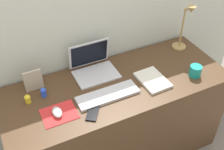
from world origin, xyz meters
TOP-DOWN VIEW (x-y plane):
  - ground_plane at (0.00, 0.00)m, footprint 6.00×6.00m
  - back_wall at (0.00, 0.35)m, footprint 2.77×0.05m
  - desk at (0.00, 0.00)m, footprint 1.57×0.61m
  - laptop at (-0.09, 0.19)m, footprint 0.30×0.24m
  - keyboard at (-0.11, -0.08)m, footprint 0.41×0.13m
  - mousepad at (-0.44, -0.10)m, footprint 0.21×0.17m
  - mouse at (-0.45, -0.10)m, footprint 0.06×0.10m
  - cell_phone at (-0.25, -0.18)m, footprint 0.12×0.14m
  - desk_lamp at (0.64, 0.15)m, footprint 0.11×0.15m
  - notebook_pad at (0.23, -0.08)m, footprint 0.18×0.25m
  - picture_frame at (-0.51, 0.19)m, footprint 0.12×0.02m
  - coffee_mug at (0.53, -0.16)m, footprint 0.08×0.08m
  - toy_figurine_purple at (-0.52, 0.20)m, footprint 0.03×0.03m
  - toy_figurine_blue at (-0.48, 0.10)m, footprint 0.04×0.04m
  - toy_figurine_yellow at (-0.58, 0.08)m, footprint 0.04×0.04m

SIDE VIEW (x-z plane):
  - ground_plane at x=0.00m, z-range 0.00..0.00m
  - desk at x=0.00m, z-range 0.00..0.74m
  - back_wall at x=0.00m, z-range 0.00..1.48m
  - mousepad at x=-0.44m, z-range 0.74..0.74m
  - cell_phone at x=-0.25m, z-range 0.74..0.75m
  - keyboard at x=-0.11m, z-range 0.74..0.76m
  - notebook_pad at x=0.23m, z-range 0.74..0.76m
  - mouse at x=-0.45m, z-range 0.74..0.78m
  - toy_figurine_purple at x=-0.52m, z-range 0.74..0.80m
  - toy_figurine_yellow at x=-0.58m, z-range 0.74..0.80m
  - toy_figurine_blue at x=-0.48m, z-range 0.74..0.81m
  - coffee_mug at x=0.53m, z-range 0.74..0.82m
  - laptop at x=-0.09m, z-range 0.69..0.90m
  - picture_frame at x=-0.51m, z-range 0.74..0.89m
  - desk_lamp at x=0.64m, z-range 0.73..1.12m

